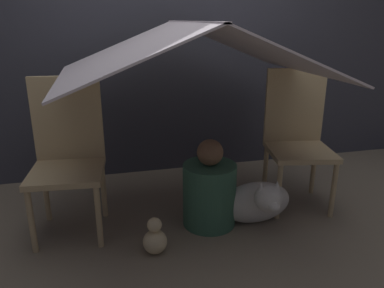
{
  "coord_description": "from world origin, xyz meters",
  "views": [
    {
      "loc": [
        -0.56,
        -2.16,
        1.32
      ],
      "look_at": [
        0.0,
        0.1,
        0.54
      ],
      "focal_mm": 35.0,
      "sensor_mm": 36.0,
      "label": 1
    }
  ],
  "objects_px": {
    "chair_right": "(297,134)",
    "person_front": "(209,191)",
    "chair_left": "(68,152)",
    "dog": "(258,201)"
  },
  "relations": [
    {
      "from": "dog",
      "to": "chair_left",
      "type": "bearing_deg",
      "value": 166.55
    },
    {
      "from": "chair_left",
      "to": "dog",
      "type": "xyz_separation_m",
      "value": [
        1.19,
        -0.29,
        -0.35
      ]
    },
    {
      "from": "chair_right",
      "to": "person_front",
      "type": "distance_m",
      "value": 0.8
    },
    {
      "from": "chair_left",
      "to": "dog",
      "type": "relative_size",
      "value": 2.01
    },
    {
      "from": "chair_right",
      "to": "person_front",
      "type": "bearing_deg",
      "value": -154.21
    },
    {
      "from": "chair_right",
      "to": "person_front",
      "type": "xyz_separation_m",
      "value": [
        -0.72,
        -0.19,
        -0.28
      ]
    },
    {
      "from": "chair_left",
      "to": "dog",
      "type": "bearing_deg",
      "value": -7.89
    },
    {
      "from": "chair_right",
      "to": "person_front",
      "type": "relative_size",
      "value": 1.65
    },
    {
      "from": "chair_left",
      "to": "chair_right",
      "type": "distance_m",
      "value": 1.61
    },
    {
      "from": "chair_left",
      "to": "person_front",
      "type": "height_order",
      "value": "chair_left"
    }
  ]
}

